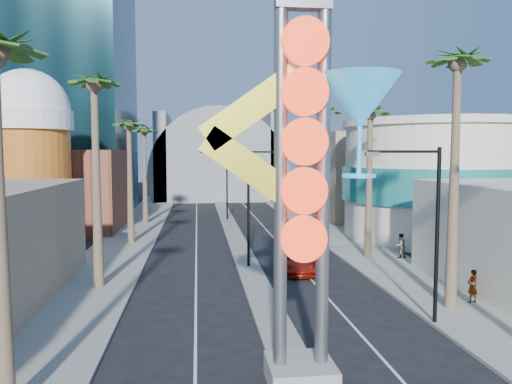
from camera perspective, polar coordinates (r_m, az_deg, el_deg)
name	(u,v)px	position (r m, az deg, el deg)	size (l,w,h in m)	color
sidewalk_west	(133,234)	(48.82, -13.91, -4.66)	(5.00, 100.00, 0.15)	gray
sidewalk_east	(328,230)	(50.11, 8.25, -4.34)	(5.00, 100.00, 0.15)	gray
median	(231,227)	(51.50, -2.92, -4.06)	(1.60, 84.00, 0.15)	gray
hotel_tower	(42,11)	(69.61, -23.29, 18.50)	(20.00, 20.00, 50.00)	black
brick_filler_west	(69,191)	(52.50, -20.64, 0.13)	(10.00, 10.00, 8.00)	brown
filler_east	(352,175)	(63.89, 10.93, 1.97)	(10.00, 20.00, 10.00)	#9B7964
beer_mug	(30,152)	(44.94, -24.47, 4.23)	(7.00, 7.00, 14.50)	#BA4B18
turquoise_building	(435,180)	(47.92, 19.76, 1.25)	(16.60, 16.60, 10.60)	beige
canopy	(217,173)	(84.95, -4.46, 2.18)	(22.00, 16.00, 22.00)	slate
neon_sign	(327,166)	(16.33, 8.12, 2.91)	(6.53, 2.60, 12.55)	gray
streetlight_0	(257,196)	(33.17, 0.07, -0.45)	(3.79, 0.25, 8.00)	black
streetlight_1	(222,178)	(56.96, -3.89, 1.62)	(3.79, 0.25, 8.00)	black
streetlight_2	(427,219)	(23.32, 19.00, -2.92)	(3.45, 0.25, 8.00)	black
palm_1	(94,97)	(29.52, -17.99, 10.27)	(2.40, 2.40, 12.70)	brown
palm_2	(129,132)	(43.22, -14.32, 6.67)	(2.40, 2.40, 11.20)	brown
palm_3	(144,137)	(55.13, -12.67, 6.21)	(2.40, 2.40, 11.20)	brown
palm_5	(457,79)	(26.19, 22.01, 11.91)	(2.40, 2.40, 13.20)	brown
palm_6	(370,122)	(37.01, 12.92, 7.78)	(2.40, 2.40, 11.70)	brown
palm_7	(327,120)	(48.52, 8.13, 8.10)	(2.40, 2.40, 12.70)	brown
red_pickup	(298,261)	(32.85, 4.81, -7.86)	(2.39, 5.18, 1.44)	#9D170C
pedestrian_a	(473,286)	(27.97, 23.51, -9.83)	(0.62, 0.41, 1.70)	gray
pedestrian_b	(400,246)	(37.79, 16.18, -5.91)	(0.85, 0.67, 1.76)	gray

